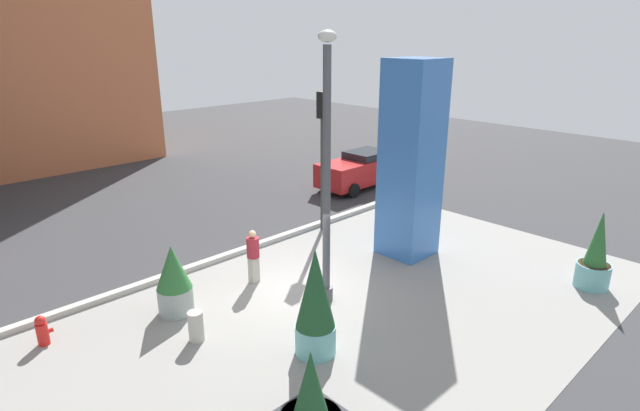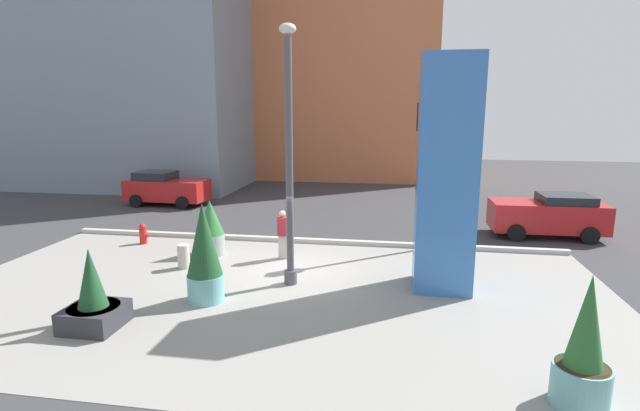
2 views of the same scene
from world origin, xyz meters
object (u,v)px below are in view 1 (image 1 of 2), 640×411
art_pillar_blue (411,161)px  potted_plant_by_pillar (174,280)px  traffic_light_corner (322,140)px  pedestrian_on_sidewalk (253,254)px  fire_hydrant (42,331)px  potted_plant_near_right (595,258)px  concrete_bollard (196,326)px  potted_plant_curbside (315,304)px  car_passing_lane (359,170)px  potted_plant_near_left (311,410)px  lamp_post (327,180)px

art_pillar_blue → potted_plant_by_pillar: (-7.34, 1.81, -2.16)m
traffic_light_corner → pedestrian_on_sidewalk: bearing=-159.7°
potted_plant_by_pillar → fire_hydrant: size_ratio=2.49×
potted_plant_by_pillar → potted_plant_near_right: potted_plant_near_right is taller
concrete_bollard → potted_plant_curbside: bearing=-54.0°
traffic_light_corner → car_passing_lane: 6.21m
fire_hydrant → car_passing_lane: car_passing_lane is taller
potted_plant_near_right → pedestrian_on_sidewalk: potted_plant_near_right is taller
fire_hydrant → concrete_bollard: same height
potted_plant_near_right → potted_plant_near_left: potted_plant_near_right is taller
potted_plant_near_left → concrete_bollard: (0.20, 4.14, -0.28)m
art_pillar_blue → potted_plant_by_pillar: 7.86m
potted_plant_near_left → potted_plant_curbside: bearing=44.7°
potted_plant_by_pillar → car_passing_lane: 12.53m
lamp_post → car_passing_lane: 11.04m
potted_plant_near_right → fire_hydrant: size_ratio=3.04×
potted_plant_curbside → pedestrian_on_sidewalk: 3.91m
potted_plant_curbside → traffic_light_corner: traffic_light_corner is taller
art_pillar_blue → pedestrian_on_sidewalk: art_pillar_blue is taller
lamp_post → traffic_light_corner: lamp_post is taller
car_passing_lane → potted_plant_curbside: bearing=-142.4°
concrete_bollard → fire_hydrant: bearing=138.6°
fire_hydrant → car_passing_lane: size_ratio=0.18×
potted_plant_near_left → car_passing_lane: (12.28, 9.87, 0.19)m
traffic_light_corner → car_passing_lane: traffic_light_corner is taller
traffic_light_corner → potted_plant_near_left: bearing=-135.4°
potted_plant_near_left → traffic_light_corner: size_ratio=0.37×
art_pillar_blue → traffic_light_corner: art_pillar_blue is taller
fire_hydrant → pedestrian_on_sidewalk: bearing=-9.2°
pedestrian_on_sidewalk → potted_plant_curbside: bearing=-106.5°
potted_plant_by_pillar → potted_plant_curbside: 4.02m
potted_plant_near_left → pedestrian_on_sidewalk: size_ratio=1.15×
lamp_post → potted_plant_by_pillar: lamp_post is taller
potted_plant_by_pillar → pedestrian_on_sidewalk: potted_plant_by_pillar is taller
potted_plant_by_pillar → fire_hydrant: bearing=163.9°
potted_plant_by_pillar → traffic_light_corner: bearing=12.9°
potted_plant_near_left → potted_plant_curbside: (1.86, 1.84, 0.59)m
fire_hydrant → concrete_bollard: size_ratio=1.00×
potted_plant_curbside → traffic_light_corner: (5.42, 5.32, 2.08)m
fire_hydrant → car_passing_lane: bearing=13.1°
fire_hydrant → pedestrian_on_sidewalk: pedestrian_on_sidewalk is taller
art_pillar_blue → potted_plant_near_left: (-7.84, -3.80, -2.43)m
fire_hydrant → car_passing_lane: 15.11m
potted_plant_near_right → fire_hydrant: potted_plant_near_right is taller
lamp_post → potted_plant_near_right: (5.94, -4.70, -2.47)m
potted_plant_by_pillar → potted_plant_curbside: size_ratio=0.73×
lamp_post → potted_plant_by_pillar: 4.63m
traffic_light_corner → pedestrian_on_sidewalk: (-4.31, -1.59, -2.44)m
potted_plant_near_right → traffic_light_corner: (-2.38, 8.49, 2.42)m
potted_plant_near_left → car_passing_lane: size_ratio=0.45×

